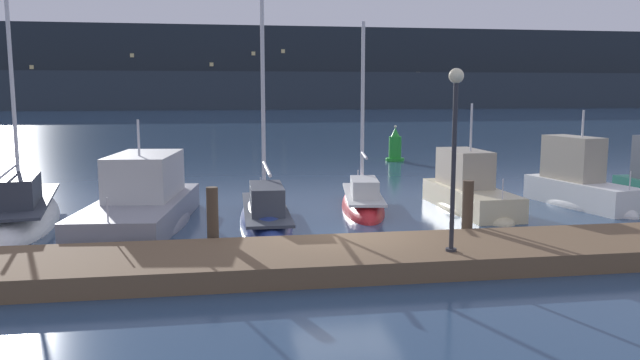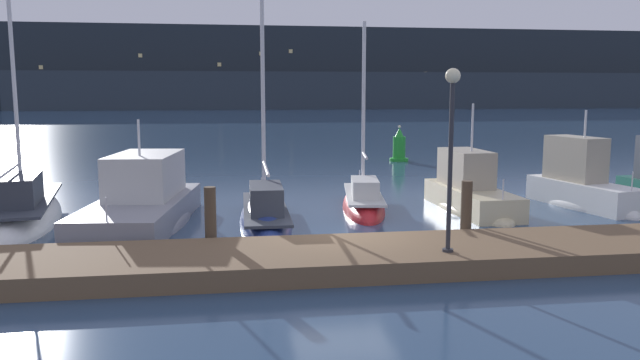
{
  "view_description": "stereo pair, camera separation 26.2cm",
  "coord_description": "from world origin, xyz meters",
  "px_view_note": "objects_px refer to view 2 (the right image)",
  "views": [
    {
      "loc": [
        -3.02,
        -14.75,
        3.9
      ],
      "look_at": [
        0.0,
        3.85,
        1.2
      ],
      "focal_mm": 35.0,
      "sensor_mm": 36.0,
      "label": 1
    },
    {
      "loc": [
        -2.76,
        -14.79,
        3.9
      ],
      "look_at": [
        0.0,
        3.85,
        1.2
      ],
      "focal_mm": 35.0,
      "sensor_mm": 36.0,
      "label": 2
    }
  ],
  "objects_px": {
    "sailboat_berth_6": "(363,206)",
    "motorboat_berth_4": "(142,213)",
    "motorboat_berth_7": "(470,199)",
    "sailboat_berth_5": "(265,219)",
    "motorboat_berth_8": "(581,193)",
    "sailboat_berth_3": "(20,217)",
    "dock_lamppost": "(451,130)",
    "channel_buoy": "(399,148)"
  },
  "relations": [
    {
      "from": "sailboat_berth_6",
      "to": "motorboat_berth_4",
      "type": "bearing_deg",
      "value": -169.01
    },
    {
      "from": "motorboat_berth_4",
      "to": "motorboat_berth_7",
      "type": "bearing_deg",
      "value": 3.75
    },
    {
      "from": "motorboat_berth_4",
      "to": "sailboat_berth_6",
      "type": "distance_m",
      "value": 7.11
    },
    {
      "from": "motorboat_berth_4",
      "to": "sailboat_berth_6",
      "type": "xyz_separation_m",
      "value": [
        6.98,
        1.36,
        -0.23
      ]
    },
    {
      "from": "motorboat_berth_4",
      "to": "sailboat_berth_5",
      "type": "relative_size",
      "value": 0.84
    },
    {
      "from": "motorboat_berth_8",
      "to": "motorboat_berth_4",
      "type": "bearing_deg",
      "value": -177.01
    },
    {
      "from": "sailboat_berth_3",
      "to": "dock_lamppost",
      "type": "distance_m",
      "value": 13.22
    },
    {
      "from": "sailboat_berth_6",
      "to": "motorboat_berth_8",
      "type": "height_order",
      "value": "sailboat_berth_6"
    },
    {
      "from": "sailboat_berth_5",
      "to": "motorboat_berth_7",
      "type": "xyz_separation_m",
      "value": [
        6.82,
        1.14,
        0.22
      ]
    },
    {
      "from": "sailboat_berth_3",
      "to": "motorboat_berth_4",
      "type": "bearing_deg",
      "value": -13.06
    },
    {
      "from": "motorboat_berth_4",
      "to": "sailboat_berth_6",
      "type": "bearing_deg",
      "value": 10.99
    },
    {
      "from": "sailboat_berth_3",
      "to": "sailboat_berth_6",
      "type": "xyz_separation_m",
      "value": [
        10.65,
        0.5,
        -0.03
      ]
    },
    {
      "from": "sailboat_berth_5",
      "to": "dock_lamppost",
      "type": "bearing_deg",
      "value": -56.97
    },
    {
      "from": "motorboat_berth_4",
      "to": "motorboat_berth_7",
      "type": "distance_m",
      "value": 10.45
    },
    {
      "from": "motorboat_berth_4",
      "to": "motorboat_berth_8",
      "type": "distance_m",
      "value": 14.44
    },
    {
      "from": "sailboat_berth_6",
      "to": "channel_buoy",
      "type": "distance_m",
      "value": 14.65
    },
    {
      "from": "motorboat_berth_7",
      "to": "channel_buoy",
      "type": "relative_size",
      "value": 2.67
    },
    {
      "from": "sailboat_berth_5",
      "to": "sailboat_berth_6",
      "type": "bearing_deg",
      "value": 28.24
    },
    {
      "from": "motorboat_berth_7",
      "to": "channel_buoy",
      "type": "xyz_separation_m",
      "value": [
        1.61,
        14.41,
        0.39
      ]
    },
    {
      "from": "motorboat_berth_7",
      "to": "motorboat_berth_8",
      "type": "xyz_separation_m",
      "value": [
        3.99,
        0.07,
        0.09
      ]
    },
    {
      "from": "motorboat_berth_8",
      "to": "channel_buoy",
      "type": "distance_m",
      "value": 14.54
    },
    {
      "from": "motorboat_berth_4",
      "to": "motorboat_berth_7",
      "type": "xyz_separation_m",
      "value": [
        10.42,
        0.68,
        0.02
      ]
    },
    {
      "from": "dock_lamppost",
      "to": "motorboat_berth_4",
      "type": "bearing_deg",
      "value": 140.19
    },
    {
      "from": "sailboat_berth_6",
      "to": "channel_buoy",
      "type": "xyz_separation_m",
      "value": [
        5.05,
        13.74,
        0.64
      ]
    },
    {
      "from": "channel_buoy",
      "to": "sailboat_berth_5",
      "type": "bearing_deg",
      "value": -118.45
    },
    {
      "from": "sailboat_berth_3",
      "to": "dock_lamppost",
      "type": "height_order",
      "value": "sailboat_berth_3"
    },
    {
      "from": "sailboat_berth_3",
      "to": "dock_lamppost",
      "type": "xyz_separation_m",
      "value": [
        10.9,
        -6.87,
        2.94
      ]
    },
    {
      "from": "motorboat_berth_4",
      "to": "channel_buoy",
      "type": "bearing_deg",
      "value": 51.44
    },
    {
      "from": "motorboat_berth_8",
      "to": "dock_lamppost",
      "type": "distance_m",
      "value": 10.22
    },
    {
      "from": "sailboat_berth_5",
      "to": "motorboat_berth_7",
      "type": "relative_size",
      "value": 1.69
    },
    {
      "from": "motorboat_berth_4",
      "to": "motorboat_berth_8",
      "type": "relative_size",
      "value": 1.51
    },
    {
      "from": "sailboat_berth_5",
      "to": "sailboat_berth_6",
      "type": "height_order",
      "value": "sailboat_berth_5"
    },
    {
      "from": "sailboat_berth_3",
      "to": "motorboat_berth_4",
      "type": "distance_m",
      "value": 3.78
    },
    {
      "from": "motorboat_berth_8",
      "to": "dock_lamppost",
      "type": "bearing_deg",
      "value": -136.71
    },
    {
      "from": "sailboat_berth_3",
      "to": "motorboat_berth_8",
      "type": "bearing_deg",
      "value": -0.32
    },
    {
      "from": "motorboat_berth_4",
      "to": "sailboat_berth_5",
      "type": "bearing_deg",
      "value": -7.21
    },
    {
      "from": "motorboat_berth_4",
      "to": "channel_buoy",
      "type": "distance_m",
      "value": 19.31
    },
    {
      "from": "sailboat_berth_3",
      "to": "channel_buoy",
      "type": "relative_size",
      "value": 5.8
    },
    {
      "from": "motorboat_berth_8",
      "to": "dock_lamppost",
      "type": "relative_size",
      "value": 1.27
    },
    {
      "from": "sailboat_berth_5",
      "to": "motorboat_berth_8",
      "type": "distance_m",
      "value": 10.88
    },
    {
      "from": "sailboat_berth_6",
      "to": "motorboat_berth_7",
      "type": "bearing_deg",
      "value": -11.06
    },
    {
      "from": "sailboat_berth_6",
      "to": "motorboat_berth_8",
      "type": "xyz_separation_m",
      "value": [
        7.43,
        -0.6,
        0.34
      ]
    }
  ]
}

